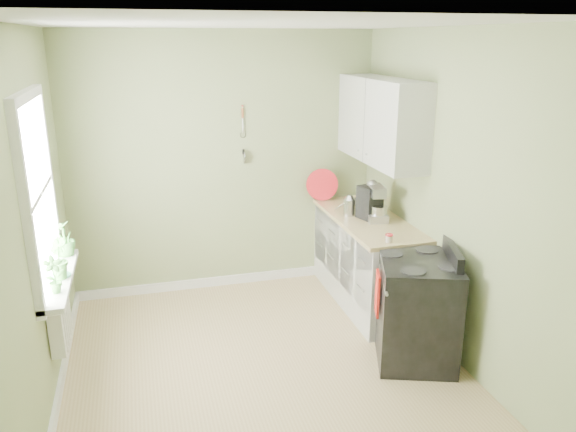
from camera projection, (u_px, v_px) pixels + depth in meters
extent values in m
cube|color=tan|center=(266.00, 373.00, 4.59)|extent=(3.20, 3.60, 0.02)
cube|color=white|center=(261.00, 22.00, 3.77)|extent=(3.20, 3.60, 0.02)
cube|color=#8F9B6A|center=(224.00, 165.00, 5.84)|extent=(3.20, 0.02, 2.70)
cube|color=#8F9B6A|center=(30.00, 234.00, 3.77)|extent=(0.02, 3.60, 2.70)
cube|color=#8F9B6A|center=(455.00, 199.00, 4.59)|extent=(0.02, 3.60, 2.70)
cube|color=silver|center=(367.00, 262.00, 5.70)|extent=(0.60, 1.60, 0.87)
cube|color=tan|center=(368.00, 219.00, 5.56)|extent=(0.64, 1.60, 0.04)
cube|color=silver|center=(381.00, 121.00, 5.40)|extent=(0.35, 1.40, 0.80)
cube|color=white|center=(36.00, 194.00, 3.99)|extent=(0.02, 1.00, 1.30)
cube|color=white|center=(25.00, 96.00, 3.79)|extent=(0.06, 1.14, 0.07)
cube|color=white|center=(51.00, 281.00, 4.21)|extent=(0.06, 1.14, 0.07)
cube|color=white|center=(39.00, 193.00, 4.00)|extent=(0.04, 1.00, 0.04)
cube|color=white|center=(60.00, 279.00, 4.22)|extent=(0.18, 1.14, 0.04)
cube|color=white|center=(60.00, 322.00, 4.26)|extent=(0.12, 0.50, 0.35)
cylinder|color=tan|center=(243.00, 113.00, 5.71)|extent=(0.02, 0.02, 0.10)
cylinder|color=silver|center=(243.00, 125.00, 5.74)|extent=(0.01, 0.01, 0.16)
cylinder|color=silver|center=(244.00, 157.00, 5.85)|extent=(0.01, 0.14, 0.14)
cube|color=black|center=(416.00, 311.00, 4.68)|extent=(0.83, 0.89, 0.86)
cube|color=black|center=(420.00, 262.00, 4.55)|extent=(0.83, 0.89, 0.03)
cube|color=black|center=(451.00, 251.00, 4.60)|extent=(0.30, 0.70, 0.13)
cylinder|color=#B2B2B7|center=(383.00, 279.00, 4.50)|extent=(0.22, 0.56, 0.02)
cube|color=#A51B12|center=(377.00, 293.00, 4.64)|extent=(0.09, 0.20, 0.36)
cube|color=#B2B2B7|center=(376.00, 216.00, 5.47)|extent=(0.23, 0.31, 0.08)
cube|color=#B2B2B7|center=(372.00, 200.00, 5.55)|extent=(0.12, 0.09, 0.21)
cube|color=#B2B2B7|center=(376.00, 191.00, 5.42)|extent=(0.18, 0.30, 0.09)
sphere|color=#B2B2B7|center=(372.00, 185.00, 5.50)|extent=(0.11, 0.11, 0.11)
cylinder|color=silver|center=(379.00, 212.00, 5.41)|extent=(0.16, 0.16, 0.13)
cylinder|color=silver|center=(349.00, 207.00, 5.61)|extent=(0.12, 0.12, 0.16)
cone|color=silver|center=(350.00, 197.00, 5.58)|extent=(0.12, 0.12, 0.04)
cylinder|color=silver|center=(341.00, 205.00, 5.58)|extent=(0.11, 0.05, 0.09)
cube|color=black|center=(370.00, 202.00, 5.49)|extent=(0.24, 0.25, 0.32)
cylinder|color=black|center=(367.00, 212.00, 5.51)|extent=(0.10, 0.10, 0.11)
cylinder|color=red|center=(322.00, 185.00, 6.11)|extent=(0.35, 0.11, 0.35)
cylinder|color=beige|center=(389.00, 239.00, 4.88)|extent=(0.06, 0.06, 0.06)
cylinder|color=red|center=(389.00, 235.00, 4.87)|extent=(0.07, 0.07, 0.01)
imported|color=#38752D|center=(54.00, 275.00, 3.89)|extent=(0.17, 0.14, 0.28)
imported|color=#38752D|center=(58.00, 259.00, 4.14)|extent=(0.19, 0.21, 0.30)
imported|color=#38752D|center=(64.00, 238.00, 4.58)|extent=(0.19, 0.19, 0.30)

